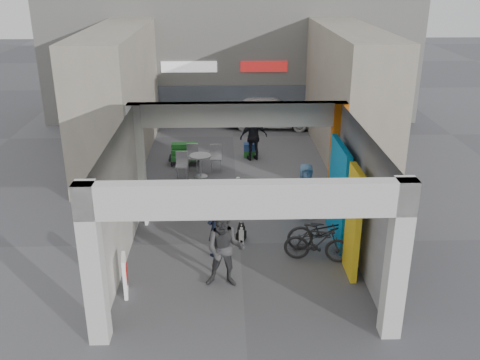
{
  "coord_description": "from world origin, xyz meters",
  "views": [
    {
      "loc": [
        -0.41,
        -13.12,
        7.2
      ],
      "look_at": [
        0.03,
        1.0,
        1.5
      ],
      "focal_mm": 40.0,
      "sensor_mm": 36.0,
      "label": 1
    }
  ],
  "objects_px": {
    "man_crates": "(254,137)",
    "produce_stand": "(185,156)",
    "border_collie": "(241,233)",
    "man_elderly": "(305,191)",
    "bicycle_front": "(326,231)",
    "white_van": "(270,112)",
    "man_back_turned": "(225,249)",
    "bicycle_rear": "(317,243)",
    "cafe_set": "(197,165)",
    "man_with_dog": "(216,228)"
  },
  "relations": [
    {
      "from": "man_with_dog",
      "to": "white_van",
      "type": "xyz_separation_m",
      "value": [
        2.41,
        12.09,
        -0.04
      ]
    },
    {
      "from": "man_back_turned",
      "to": "man_crates",
      "type": "xyz_separation_m",
      "value": [
        1.18,
        8.94,
        -0.03
      ]
    },
    {
      "from": "cafe_set",
      "to": "white_van",
      "type": "bearing_deg",
      "value": 62.44
    },
    {
      "from": "produce_stand",
      "to": "bicycle_front",
      "type": "xyz_separation_m",
      "value": [
        4.24,
        -6.86,
        0.23
      ]
    },
    {
      "from": "bicycle_front",
      "to": "white_van",
      "type": "bearing_deg",
      "value": 3.4
    },
    {
      "from": "cafe_set",
      "to": "man_with_dog",
      "type": "distance_m",
      "value": 6.09
    },
    {
      "from": "man_crates",
      "to": "bicycle_rear",
      "type": "relative_size",
      "value": 1.08
    },
    {
      "from": "bicycle_rear",
      "to": "bicycle_front",
      "type": "bearing_deg",
      "value": -16.73
    },
    {
      "from": "cafe_set",
      "to": "white_van",
      "type": "xyz_separation_m",
      "value": [
        3.17,
        6.07,
        0.39
      ]
    },
    {
      "from": "produce_stand",
      "to": "bicycle_front",
      "type": "relative_size",
      "value": 0.58
    },
    {
      "from": "man_back_turned",
      "to": "white_van",
      "type": "bearing_deg",
      "value": 86.07
    },
    {
      "from": "man_with_dog",
      "to": "bicycle_front",
      "type": "height_order",
      "value": "man_with_dog"
    },
    {
      "from": "produce_stand",
      "to": "bicycle_rear",
      "type": "xyz_separation_m",
      "value": [
        3.92,
        -7.45,
        0.21
      ]
    },
    {
      "from": "bicycle_front",
      "to": "man_with_dog",
      "type": "bearing_deg",
      "value": 94.8
    },
    {
      "from": "man_with_dog",
      "to": "bicycle_rear",
      "type": "bearing_deg",
      "value": 129.55
    },
    {
      "from": "cafe_set",
      "to": "man_with_dog",
      "type": "bearing_deg",
      "value": -82.78
    },
    {
      "from": "bicycle_rear",
      "to": "man_with_dog",
      "type": "bearing_deg",
      "value": 93.26
    },
    {
      "from": "man_back_turned",
      "to": "man_elderly",
      "type": "distance_m",
      "value": 4.44
    },
    {
      "from": "bicycle_front",
      "to": "man_elderly",
      "type": "bearing_deg",
      "value": 8.37
    },
    {
      "from": "cafe_set",
      "to": "bicycle_rear",
      "type": "distance_m",
      "value": 7.25
    },
    {
      "from": "bicycle_rear",
      "to": "man_crates",
      "type": "bearing_deg",
      "value": 20.49
    },
    {
      "from": "man_elderly",
      "to": "border_collie",
      "type": "bearing_deg",
      "value": -144.62
    },
    {
      "from": "bicycle_rear",
      "to": "man_back_turned",
      "type": "bearing_deg",
      "value": 125.48
    },
    {
      "from": "man_crates",
      "to": "produce_stand",
      "type": "bearing_deg",
      "value": -5.34
    },
    {
      "from": "man_crates",
      "to": "bicycle_front",
      "type": "bearing_deg",
      "value": 87.65
    },
    {
      "from": "man_elderly",
      "to": "white_van",
      "type": "xyz_separation_m",
      "value": [
        -0.26,
        9.84,
        -0.12
      ]
    },
    {
      "from": "border_collie",
      "to": "man_crates",
      "type": "height_order",
      "value": "man_crates"
    },
    {
      "from": "border_collie",
      "to": "bicycle_rear",
      "type": "distance_m",
      "value": 2.27
    },
    {
      "from": "bicycle_front",
      "to": "produce_stand",
      "type": "bearing_deg",
      "value": 32.53
    },
    {
      "from": "man_back_turned",
      "to": "man_crates",
      "type": "distance_m",
      "value": 9.01
    },
    {
      "from": "man_back_turned",
      "to": "bicycle_front",
      "type": "xyz_separation_m",
      "value": [
        2.72,
        1.65,
        -0.43
      ]
    },
    {
      "from": "man_back_turned",
      "to": "bicycle_front",
      "type": "distance_m",
      "value": 3.21
    },
    {
      "from": "man_with_dog",
      "to": "man_crates",
      "type": "height_order",
      "value": "man_crates"
    },
    {
      "from": "cafe_set",
      "to": "bicycle_rear",
      "type": "height_order",
      "value": "bicycle_rear"
    },
    {
      "from": "man_elderly",
      "to": "bicycle_front",
      "type": "bearing_deg",
      "value": -84.05
    },
    {
      "from": "man_back_turned",
      "to": "border_collie",
      "type": "bearing_deg",
      "value": 83.4
    },
    {
      "from": "bicycle_front",
      "to": "bicycle_rear",
      "type": "relative_size",
      "value": 1.19
    },
    {
      "from": "border_collie",
      "to": "man_elderly",
      "type": "distance_m",
      "value": 2.56
    },
    {
      "from": "white_van",
      "to": "bicycle_rear",
      "type": "bearing_deg",
      "value": -173.6
    },
    {
      "from": "man_back_turned",
      "to": "man_elderly",
      "type": "xyz_separation_m",
      "value": [
        2.45,
        3.7,
        -0.11
      ]
    },
    {
      "from": "cafe_set",
      "to": "bicycle_front",
      "type": "relative_size",
      "value": 0.8
    },
    {
      "from": "man_elderly",
      "to": "bicycle_rear",
      "type": "bearing_deg",
      "value": -92.63
    },
    {
      "from": "cafe_set",
      "to": "produce_stand",
      "type": "distance_m",
      "value": 1.17
    },
    {
      "from": "man_with_dog",
      "to": "man_crates",
      "type": "distance_m",
      "value": 7.62
    },
    {
      "from": "bicycle_front",
      "to": "white_van",
      "type": "relative_size",
      "value": 0.48
    },
    {
      "from": "cafe_set",
      "to": "border_collie",
      "type": "xyz_separation_m",
      "value": [
        1.45,
        -5.27,
        -0.11
      ]
    },
    {
      "from": "border_collie",
      "to": "man_elderly",
      "type": "relative_size",
      "value": 0.35
    },
    {
      "from": "man_with_dog",
      "to": "white_van",
      "type": "height_order",
      "value": "man_with_dog"
    },
    {
      "from": "man_with_dog",
      "to": "man_crates",
      "type": "xyz_separation_m",
      "value": [
        1.4,
        7.49,
        0.16
      ]
    },
    {
      "from": "man_elderly",
      "to": "man_with_dog",
      "type": "bearing_deg",
      "value": -141.43
    }
  ]
}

